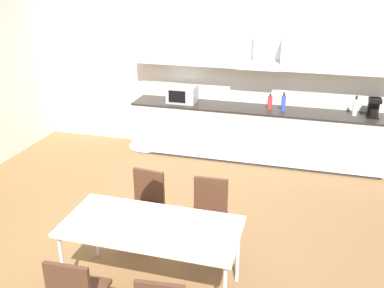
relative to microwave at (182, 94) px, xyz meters
The scene contains 14 objects.
ground_plane 2.83m from the microwave, 82.60° to the right, with size 9.28×8.71×0.02m, color brown.
wall_back 0.62m from the microwave, 45.56° to the left, with size 7.43×0.10×2.86m, color silver.
kitchen_counter 1.37m from the microwave, ahead, with size 4.11×0.62×0.90m.
backsplash_tile 1.28m from the microwave, 12.91° to the left, with size 4.09×0.02×0.57m, color silver.
upper_wall_cabinets 1.46m from the microwave, ahead, with size 4.09×0.40×0.56m.
microwave is the anchor object (origin of this frame).
coffee_maker 3.02m from the microwave, ahead, with size 0.18×0.19×0.30m.
bottle_blue 1.68m from the microwave, ahead, with size 0.07×0.07×0.30m.
bottle_white 2.76m from the microwave, ahead, with size 0.08×0.08×0.31m.
bottle_red 1.47m from the microwave, ahead, with size 0.08×0.08×0.25m.
dining_table 3.55m from the microwave, 78.00° to the right, with size 1.69×0.80×0.75m.
chair_far_left 2.75m from the microwave, 82.27° to the right, with size 0.44×0.44×0.87m.
chair_far_right 2.95m from the microwave, 67.46° to the right, with size 0.42×0.42×0.87m.
pendant_lamp 3.59m from the microwave, 78.00° to the right, with size 0.32×0.32×0.22m, color silver.
Camera 1 is at (1.70, -4.07, 2.98)m, focal length 40.00 mm.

